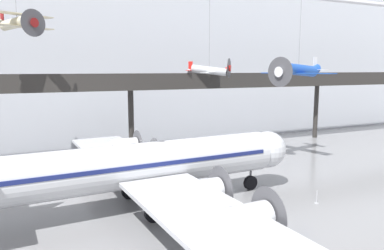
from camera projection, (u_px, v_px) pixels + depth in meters
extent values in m
plane|color=gray|center=(231.00, 229.00, 25.72)|extent=(260.00, 260.00, 0.00)
cube|color=silver|center=(116.00, 58.00, 52.08)|extent=(140.00, 3.00, 24.81)
cube|color=#2D2B28|center=(132.00, 86.00, 45.42)|extent=(110.00, 3.20, 0.90)
cube|color=#2D2B28|center=(136.00, 78.00, 43.89)|extent=(110.00, 0.12, 1.10)
cylinder|color=#2D2B28|center=(131.00, 123.00, 46.97)|extent=(0.70, 0.70, 8.39)
cylinder|color=#2D2B28|center=(316.00, 111.00, 59.61)|extent=(0.70, 0.70, 8.39)
cylinder|color=silver|center=(136.00, 166.00, 28.63)|extent=(23.41, 4.45, 3.42)
sphere|color=silver|center=(268.00, 149.00, 34.43)|extent=(3.35, 3.35, 3.35)
cube|color=navy|center=(136.00, 161.00, 28.58)|extent=(21.79, 4.45, 0.31)
cube|color=silver|center=(114.00, 151.00, 37.14)|extent=(6.07, 15.12, 0.28)
cube|color=silver|center=(204.00, 214.00, 21.09)|extent=(6.07, 15.12, 0.28)
cylinder|color=silver|center=(140.00, 156.00, 35.01)|extent=(2.78, 1.76, 1.64)
cylinder|color=#4C4C51|center=(155.00, 154.00, 35.69)|extent=(0.20, 3.12, 3.12)
cylinder|color=silver|center=(124.00, 146.00, 39.45)|extent=(2.78, 1.76, 1.64)
cylinder|color=#4C4C51|center=(137.00, 145.00, 40.13)|extent=(0.20, 3.12, 3.12)
cylinder|color=silver|center=(201.00, 192.00, 24.70)|extent=(2.78, 1.76, 1.64)
cylinder|color=#4C4C51|center=(220.00, 189.00, 25.38)|extent=(0.20, 3.12, 3.12)
cylinder|color=silver|center=(246.00, 219.00, 20.26)|extent=(2.78, 1.76, 1.64)
cylinder|color=#4C4C51|center=(268.00, 214.00, 20.94)|extent=(0.20, 3.12, 3.12)
cylinder|color=#4C4C51|center=(251.00, 176.00, 33.93)|extent=(0.20, 0.20, 1.21)
cylinder|color=black|center=(250.00, 183.00, 34.02)|extent=(1.32, 0.44, 1.30)
cylinder|color=#4C4C51|center=(129.00, 185.00, 31.50)|extent=(0.20, 0.20, 1.21)
cylinder|color=black|center=(129.00, 191.00, 31.59)|extent=(1.32, 0.44, 1.30)
cylinder|color=#4C4C51|center=(153.00, 205.00, 26.70)|extent=(0.20, 0.20, 1.21)
cylinder|color=black|center=(153.00, 213.00, 26.79)|extent=(1.32, 0.44, 1.30)
cylinder|color=beige|center=(17.00, 23.00, 36.66)|extent=(3.32, 4.65, 1.34)
cone|color=maroon|center=(32.00, 23.00, 35.29)|extent=(1.17, 1.13, 0.89)
cylinder|color=#4C4C51|center=(33.00, 23.00, 35.20)|extent=(2.23, 1.35, 2.57)
cone|color=beige|center=(4.00, 22.00, 37.92)|extent=(1.41, 1.58, 0.93)
cube|color=beige|center=(18.00, 14.00, 36.38)|extent=(6.79, 4.68, 0.10)
cube|color=beige|center=(19.00, 27.00, 36.55)|extent=(6.79, 4.68, 0.10)
cube|color=maroon|center=(2.00, 18.00, 38.02)|extent=(0.35, 0.53, 1.19)
cube|color=maroon|center=(3.00, 24.00, 38.11)|extent=(2.51, 1.81, 0.06)
cylinder|color=silver|center=(209.00, 70.00, 46.54)|extent=(3.98, 3.71, 1.41)
cone|color=red|center=(228.00, 68.00, 45.83)|extent=(1.10, 1.11, 0.83)
cylinder|color=#4C4C51|center=(229.00, 68.00, 45.78)|extent=(1.63, 1.81, 2.40)
cone|color=silver|center=(193.00, 72.00, 47.20)|extent=(1.47, 1.43, 0.91)
cube|color=silver|center=(211.00, 73.00, 46.50)|extent=(5.30, 5.73, 0.10)
cube|color=red|center=(191.00, 66.00, 47.16)|extent=(0.44, 0.41, 1.11)
cube|color=red|center=(191.00, 70.00, 47.25)|extent=(2.01, 2.14, 0.06)
cylinder|color=slate|center=(209.00, 30.00, 45.81)|extent=(0.04, 0.04, 8.88)
cylinder|color=#1E4CAD|center=(298.00, 70.00, 43.59)|extent=(6.37, 2.84, 1.69)
cone|color=white|center=(281.00, 72.00, 41.57)|extent=(1.29, 1.38, 1.15)
cylinder|color=#4C4C51|center=(280.00, 72.00, 41.43)|extent=(0.89, 3.23, 3.33)
cone|color=#1E4CAD|center=(313.00, 68.00, 45.47)|extent=(1.95, 1.49, 1.20)
cube|color=#1E4CAD|center=(296.00, 73.00, 43.41)|extent=(3.85, 9.42, 0.10)
cube|color=white|center=(315.00, 63.00, 45.63)|extent=(0.74, 0.25, 1.54)
cube|color=white|center=(315.00, 70.00, 45.74)|extent=(1.58, 3.41, 0.06)
cylinder|color=slate|center=(300.00, 26.00, 42.86)|extent=(0.04, 0.04, 8.64)
cylinder|color=#B2B5BA|center=(316.00, 203.00, 30.62)|extent=(0.36, 0.36, 0.04)
cylinder|color=#B2B5BA|center=(317.00, 197.00, 30.55)|extent=(0.07, 0.07, 0.95)
sphere|color=#B2B5BA|center=(317.00, 191.00, 30.47)|extent=(0.10, 0.10, 0.10)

